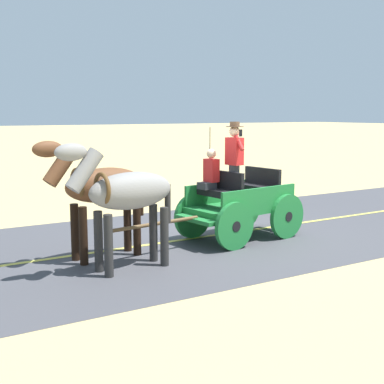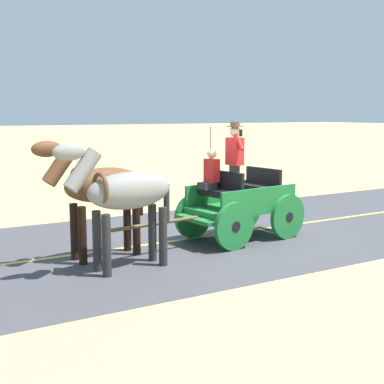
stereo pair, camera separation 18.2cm
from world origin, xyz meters
TOP-DOWN VIEW (x-y plane):
  - ground_plane at (0.00, 0.00)m, footprint 200.00×200.00m
  - road_surface at (0.00, 0.00)m, footprint 6.17×160.00m
  - road_centre_stripe at (0.00, 0.00)m, footprint 0.12×160.00m
  - horse_drawn_carriage at (-0.47, 0.09)m, footprint 1.73×4.51m
  - horse_near_side at (-1.32, 3.02)m, footprint 0.71×2.14m
  - horse_off_side at (-0.45, 3.15)m, footprint 0.71×2.14m

SIDE VIEW (x-z plane):
  - ground_plane at x=0.00m, z-range 0.00..0.00m
  - road_surface at x=0.00m, z-range 0.00..0.01m
  - road_centre_stripe at x=0.00m, z-range 0.01..0.01m
  - horse_drawn_carriage at x=-0.47m, z-range -0.43..2.07m
  - horse_near_side at x=-1.32m, z-range 0.22..2.43m
  - horse_off_side at x=-0.45m, z-range 0.22..2.43m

